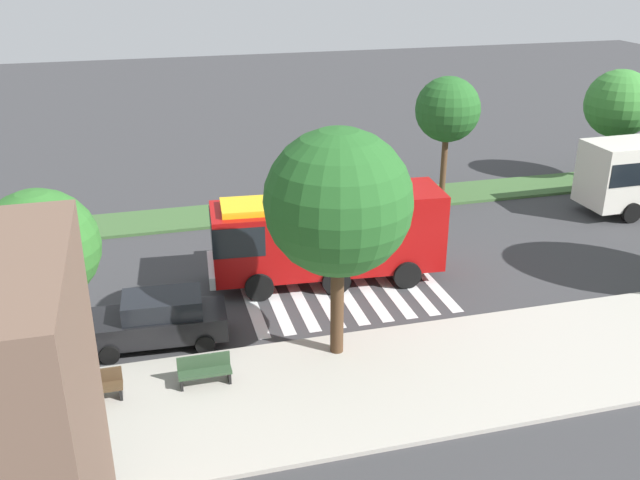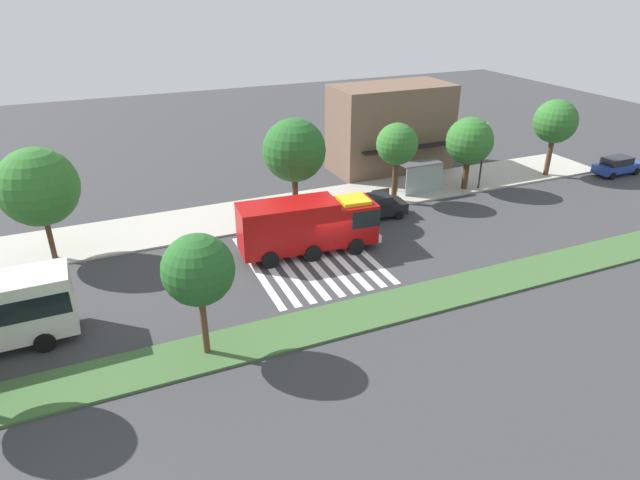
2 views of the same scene
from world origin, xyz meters
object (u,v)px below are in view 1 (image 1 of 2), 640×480
object	(u,v)px
median_tree_far_west	(619,104)
bench_near_shelter	(94,386)
sidewalk_tree_center	(41,249)
bench_west_of_shelter	(205,370)
sidewalk_tree_west	(338,203)
median_tree_west	(448,110)
parked_car_mid	(158,319)
fire_truck	(323,233)

from	to	relation	value
median_tree_far_west	bench_near_shelter	bearing A→B (deg)	27.38
sidewalk_tree_center	median_tree_far_west	size ratio (longest dim) A/B	1.03
bench_west_of_shelter	sidewalk_tree_center	bearing A→B (deg)	-9.81
sidewalk_tree_west	median_tree_west	distance (m)	16.68
parked_car_mid	bench_west_of_shelter	size ratio (longest dim) A/B	2.93
bench_near_shelter	median_tree_far_west	world-z (taller)	median_tree_far_west
bench_near_shelter	median_tree_west	world-z (taller)	median_tree_west
bench_near_shelter	sidewalk_tree_west	xyz separation A→B (m)	(-7.56, -0.71, 4.71)
fire_truck	bench_near_shelter	distance (m)	10.66
sidewalk_tree_center	median_tree_west	distance (m)	22.70
bench_near_shelter	sidewalk_tree_west	distance (m)	8.93
bench_west_of_shelter	median_tree_west	xyz separation A→B (m)	(-14.13, -14.22, 4.04)
sidewalk_tree_center	parked_car_mid	bearing A→B (deg)	-143.18
sidewalk_tree_west	median_tree_west	world-z (taller)	sidewalk_tree_west
fire_truck	median_tree_west	distance (m)	12.16
median_tree_west	sidewalk_tree_west	bearing A→B (deg)	54.13
sidewalk_tree_west	median_tree_far_west	xyz separation A→B (m)	(-19.89, -13.51, -0.94)
bench_near_shelter	median_tree_far_west	distance (m)	31.14
bench_west_of_shelter	median_tree_far_west	world-z (taller)	median_tree_far_west
parked_car_mid	sidewalk_tree_west	bearing A→B (deg)	161.72
fire_truck	median_tree_far_west	world-z (taller)	median_tree_far_west
sidewalk_tree_center	bench_near_shelter	bearing A→B (deg)	142.46
parked_car_mid	median_tree_west	xyz separation A→B (m)	(-15.31, -11.31, 3.72)
parked_car_mid	bench_west_of_shelter	world-z (taller)	parked_car_mid
median_tree_far_west	median_tree_west	world-z (taller)	median_tree_west
fire_truck	sidewalk_tree_west	size ratio (longest dim) A/B	1.26
median_tree_west	median_tree_far_west	bearing A→B (deg)	-180.00
median_tree_west	parked_car_mid	bearing A→B (deg)	36.45
bench_west_of_shelter	sidewalk_tree_center	world-z (taller)	sidewalk_tree_center
bench_near_shelter	fire_truck	bearing A→B (deg)	-144.14
sidewalk_tree_center	bench_west_of_shelter	bearing A→B (deg)	170.19
median_tree_far_west	median_tree_west	bearing A→B (deg)	0.00
fire_truck	sidewalk_tree_west	world-z (taller)	sidewalk_tree_west
median_tree_west	fire_truck	bearing A→B (deg)	42.51
sidewalk_tree_west	sidewalk_tree_center	bearing A→B (deg)	0.00
fire_truck	median_tree_west	world-z (taller)	median_tree_west
median_tree_far_west	parked_car_mid	bearing A→B (deg)	23.97
bench_near_shelter	sidewalk_tree_center	size ratio (longest dim) A/B	0.25
fire_truck	sidewalk_tree_west	bearing A→B (deg)	84.09
bench_near_shelter	bench_west_of_shelter	bearing A→B (deg)	180.00
bench_near_shelter	median_tree_far_west	bearing A→B (deg)	-152.62
sidewalk_tree_center	median_tree_west	xyz separation A→B (m)	(-18.25, -13.51, -0.12)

